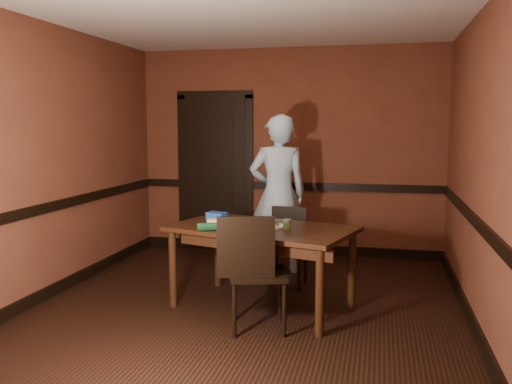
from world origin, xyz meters
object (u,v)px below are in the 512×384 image
at_px(dining_table, 262,267).
at_px(chair_near, 258,271).
at_px(chair_far, 287,248).
at_px(sandwich_plate, 272,225).
at_px(cheese_saucer, 215,222).
at_px(sauce_jar, 287,224).
at_px(person, 278,194).
at_px(food_tub, 217,216).

relative_size(dining_table, chair_near, 1.66).
relative_size(chair_far, sandwich_plate, 3.35).
distance_m(dining_table, chair_near, 0.54).
height_order(dining_table, chair_far, chair_far).
height_order(chair_far, cheese_saucer, chair_far).
xyz_separation_m(dining_table, chair_far, (0.12, 0.74, 0.03)).
bearing_deg(sandwich_plate, sauce_jar, -25.17).
bearing_deg(chair_far, cheese_saucer, -123.07).
height_order(person, food_tub, person).
bearing_deg(chair_far, dining_table, -94.64).
height_order(dining_table, person, person).
xyz_separation_m(dining_table, cheese_saucer, (-0.45, -0.00, 0.41)).
bearing_deg(dining_table, cheese_saucer, -163.10).
height_order(dining_table, sandwich_plate, sandwich_plate).
distance_m(cheese_saucer, food_tub, 0.23).
distance_m(chair_near, sandwich_plate, 0.60).
xyz_separation_m(chair_far, sauce_jar, (0.13, -0.81, 0.40)).
xyz_separation_m(chair_far, cheese_saucer, (-0.57, -0.74, 0.38)).
bearing_deg(chair_near, sauce_jar, -124.93).
distance_m(chair_far, food_tub, 0.90).
distance_m(dining_table, person, 1.38).
height_order(sauce_jar, cheese_saucer, sauce_jar).
bearing_deg(sandwich_plate, cheese_saucer, -179.53).
relative_size(chair_far, chair_near, 0.83).
bearing_deg(person, sandwich_plate, 79.78).
xyz_separation_m(dining_table, sauce_jar, (0.25, -0.07, 0.43)).
height_order(chair_far, sauce_jar, sauce_jar).
height_order(sandwich_plate, food_tub, food_tub).
bearing_deg(chair_far, sandwich_plate, -86.99).
xyz_separation_m(chair_near, sauce_jar, (0.16, 0.45, 0.32)).
distance_m(sandwich_plate, cheese_saucer, 0.55).
relative_size(person, sauce_jar, 20.41).
xyz_separation_m(sauce_jar, food_tub, (-0.75, 0.29, -0.00)).
xyz_separation_m(chair_far, sandwich_plate, (-0.02, -0.74, 0.38)).
xyz_separation_m(dining_table, sandwich_plate, (0.10, -0.00, 0.40)).
xyz_separation_m(dining_table, food_tub, (-0.50, 0.22, 0.43)).
height_order(chair_near, cheese_saucer, chair_near).
distance_m(sauce_jar, cheese_saucer, 0.70).
relative_size(sauce_jar, food_tub, 0.41).
bearing_deg(dining_table, sandwich_plate, 16.12).
height_order(chair_near, sandwich_plate, chair_near).
relative_size(person, sandwich_plate, 7.38).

